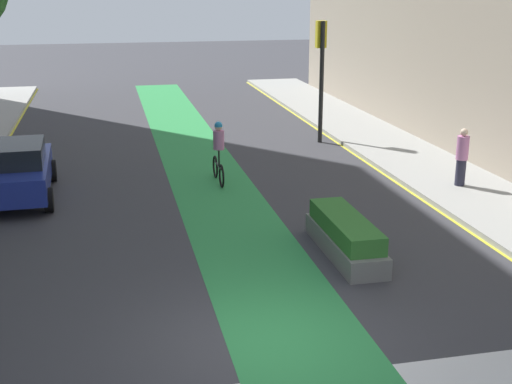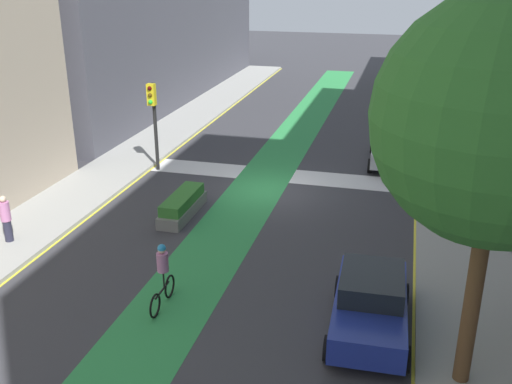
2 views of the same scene
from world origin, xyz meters
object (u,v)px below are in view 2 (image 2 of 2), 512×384
(street_tree_near, at_px, (501,121))
(traffic_signal_near_left, at_px, (416,129))
(cyclist_in_lane, at_px, (162,274))
(pedestrian_sidewalk_right_a, at_px, (6,218))
(car_blue_left_far, at_px, (371,302))
(traffic_signal_near_right, at_px, (153,110))
(median_planter, at_px, (182,205))
(car_silver_left_near, at_px, (391,147))

(street_tree_near, bearing_deg, traffic_signal_near_left, -82.99)
(cyclist_in_lane, distance_m, street_tree_near, 9.50)
(pedestrian_sidewalk_right_a, bearing_deg, car_blue_left_far, 171.05)
(traffic_signal_near_right, distance_m, car_blue_left_far, 14.82)
(median_planter, bearing_deg, car_silver_left_near, -131.63)
(street_tree_near, bearing_deg, cyclist_in_lane, -10.02)
(cyclist_in_lane, xyz_separation_m, pedestrian_sidewalk_right_a, (6.56, -2.18, 0.01))
(cyclist_in_lane, bearing_deg, median_planter, -73.58)
(traffic_signal_near_right, xyz_separation_m, traffic_signal_near_left, (-11.34, 1.32, 0.28))
(car_blue_left_far, bearing_deg, cyclist_in_lane, 2.65)
(car_blue_left_far, xyz_separation_m, pedestrian_sidewalk_right_a, (12.21, -1.92, 0.18))
(traffic_signal_near_left, height_order, car_blue_left_far, traffic_signal_near_left)
(car_blue_left_far, distance_m, street_tree_near, 6.02)
(traffic_signal_near_left, height_order, car_silver_left_near, traffic_signal_near_left)
(traffic_signal_near_right, height_order, pedestrian_sidewalk_right_a, traffic_signal_near_right)
(traffic_signal_near_right, height_order, car_blue_left_far, traffic_signal_near_right)
(cyclist_in_lane, bearing_deg, street_tree_near, 169.98)
(traffic_signal_near_right, relative_size, median_planter, 1.30)
(car_silver_left_near, height_order, pedestrian_sidewalk_right_a, pedestrian_sidewalk_right_a)
(traffic_signal_near_left, height_order, cyclist_in_lane, traffic_signal_near_left)
(pedestrian_sidewalk_right_a, height_order, median_planter, pedestrian_sidewalk_right_a)
(pedestrian_sidewalk_right_a, xyz_separation_m, street_tree_near, (-14.39, 3.57, 5.18))
(street_tree_near, bearing_deg, car_blue_left_far, -36.99)
(traffic_signal_near_right, bearing_deg, traffic_signal_near_left, 173.37)
(car_silver_left_near, distance_m, car_blue_left_far, 14.04)
(traffic_signal_near_right, relative_size, traffic_signal_near_left, 0.91)
(car_silver_left_near, xyz_separation_m, median_planter, (7.37, 8.29, -0.40))
(car_silver_left_near, height_order, median_planter, car_silver_left_near)
(car_blue_left_far, height_order, street_tree_near, street_tree_near)
(car_blue_left_far, distance_m, median_planter, 9.39)
(car_silver_left_near, relative_size, pedestrian_sidewalk_right_a, 2.60)
(pedestrian_sidewalk_right_a, relative_size, median_planter, 0.53)
(car_blue_left_far, distance_m, pedestrian_sidewalk_right_a, 12.36)
(traffic_signal_near_left, distance_m, cyclist_in_lane, 11.52)
(traffic_signal_near_right, height_order, street_tree_near, street_tree_near)
(street_tree_near, xyz_separation_m, median_planter, (9.60, -7.39, -5.76))
(traffic_signal_near_right, distance_m, traffic_signal_near_left, 11.42)
(cyclist_in_lane, distance_m, median_planter, 6.29)
(car_silver_left_near, bearing_deg, median_planter, 48.37)
(cyclist_in_lane, height_order, street_tree_near, street_tree_near)
(traffic_signal_near_right, bearing_deg, pedestrian_sidewalk_right_a, 78.20)
(cyclist_in_lane, bearing_deg, car_silver_left_near, -111.39)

